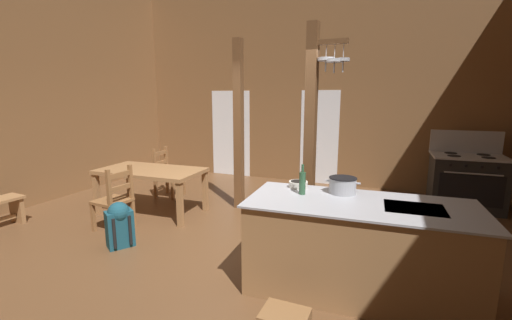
% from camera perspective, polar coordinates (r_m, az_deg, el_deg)
% --- Properties ---
extents(ground_plane, '(8.70, 8.33, 0.10)m').
position_cam_1_polar(ground_plane, '(4.50, -5.42, -15.25)').
color(ground_plane, brown).
extents(wall_back, '(8.70, 0.14, 4.50)m').
position_cam_1_polar(wall_back, '(7.65, 8.13, 13.10)').
color(wall_back, brown).
rests_on(wall_back, ground_plane).
extents(wall_left, '(0.14, 8.33, 4.50)m').
position_cam_1_polar(wall_left, '(6.94, -37.37, 11.30)').
color(wall_left, brown).
rests_on(wall_left, ground_plane).
extents(glazed_door_back_left, '(1.00, 0.01, 2.05)m').
position_cam_1_polar(glazed_door_back_left, '(8.26, -4.30, 4.49)').
color(glazed_door_back_left, white).
rests_on(glazed_door_back_left, ground_plane).
extents(glazed_panel_back_right, '(0.84, 0.01, 2.05)m').
position_cam_1_polar(glazed_panel_back_right, '(7.54, 10.66, 3.74)').
color(glazed_panel_back_right, white).
rests_on(glazed_panel_back_right, ground_plane).
extents(kitchen_island, '(2.21, 1.08, 0.92)m').
position_cam_1_polar(kitchen_island, '(3.55, 16.87, -14.02)').
color(kitchen_island, '#9E7044').
rests_on(kitchen_island, ground_plane).
extents(stove_range, '(1.17, 0.85, 1.32)m').
position_cam_1_polar(stove_range, '(6.85, 32.01, -3.03)').
color(stove_range, black).
rests_on(stove_range, ground_plane).
extents(support_post_with_pot_rack, '(0.55, 0.25, 2.85)m').
position_cam_1_polar(support_post_with_pot_rack, '(4.53, 9.58, 5.86)').
color(support_post_with_pot_rack, brown).
rests_on(support_post_with_pot_rack, ground_plane).
extents(support_post_center, '(0.14, 0.14, 2.85)m').
position_cam_1_polar(support_post_center, '(5.70, -2.96, 5.73)').
color(support_post_center, brown).
rests_on(support_post_center, ground_plane).
extents(dining_table, '(1.74, 0.97, 0.74)m').
position_cam_1_polar(dining_table, '(5.82, -17.39, -2.35)').
color(dining_table, '#9E7044').
rests_on(dining_table, ground_plane).
extents(ladderback_chair_near_window, '(0.46, 0.46, 0.95)m').
position_cam_1_polar(ladderback_chair_near_window, '(6.74, -14.87, -2.21)').
color(ladderback_chair_near_window, olive).
rests_on(ladderback_chair_near_window, ground_plane).
extents(ladderback_chair_by_post, '(0.48, 0.48, 0.95)m').
position_cam_1_polar(ladderback_chair_by_post, '(5.28, -22.83, -6.26)').
color(ladderback_chair_by_post, olive).
rests_on(ladderback_chair_by_post, ground_plane).
extents(backpack, '(0.38, 0.39, 0.60)m').
position_cam_1_polar(backpack, '(4.74, -22.15, -9.89)').
color(backpack, '#194756').
rests_on(backpack, ground_plane).
extents(stockpot_on_counter, '(0.36, 0.29, 0.17)m').
position_cam_1_polar(stockpot_on_counter, '(3.63, 14.48, -4.18)').
color(stockpot_on_counter, '#A8AAB2').
rests_on(stockpot_on_counter, kitchen_island).
extents(mixing_bowl_on_counter, '(0.21, 0.21, 0.07)m').
position_cam_1_polar(mixing_bowl_on_counter, '(3.77, 7.18, -4.13)').
color(mixing_bowl_on_counter, silver).
rests_on(mixing_bowl_on_counter, kitchen_island).
extents(bottle_tall_on_counter, '(0.07, 0.07, 0.31)m').
position_cam_1_polar(bottle_tall_on_counter, '(3.51, 7.86, -3.78)').
color(bottle_tall_on_counter, '#2D5638').
rests_on(bottle_tall_on_counter, kitchen_island).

